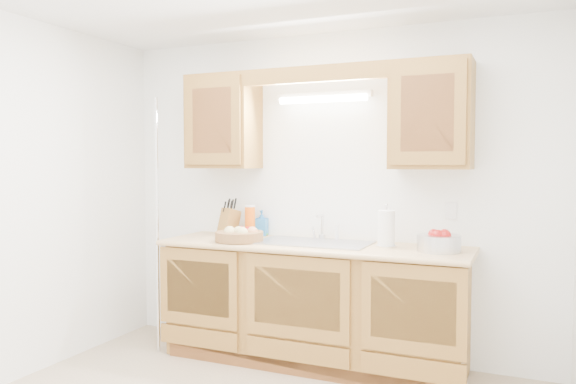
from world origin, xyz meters
The scene contains 17 objects.
room centered at (0.00, 0.00, 1.25)m, with size 3.52×3.50×2.50m.
base_cabinets centered at (0.00, 1.20, 0.44)m, with size 2.20×0.60×0.86m, color olive.
countertop centered at (0.00, 1.19, 0.88)m, with size 2.30×0.63×0.04m, color tan.
upper_cabinet_left centered at (-0.83, 1.33, 1.83)m, with size 0.55×0.33×0.75m, color olive.
upper_cabinet_right centered at (0.83, 1.33, 1.83)m, with size 0.55×0.33×0.75m, color olive.
valance centered at (0.00, 1.19, 2.14)m, with size 2.20×0.05×0.12m, color olive.
fluorescent_fixture centered at (0.00, 1.42, 2.00)m, with size 0.76×0.08×0.08m.
sink centered at (0.00, 1.21, 0.83)m, with size 0.84×0.46×0.36m.
wire_shelf_pole centered at (-1.20, 0.94, 1.00)m, with size 0.03×0.03×2.00m, color silver.
outlet_plate centered at (0.95, 1.49, 1.15)m, with size 0.08×0.01×0.12m, color white.
fruit_basket centered at (-0.54, 1.06, 0.95)m, with size 0.45×0.45×0.11m.
knife_block centered at (-0.78, 1.34, 1.01)m, with size 0.16×0.21×0.32m.
orange_canister centered at (-0.61, 1.37, 1.03)m, with size 0.09×0.09×0.25m.
soap_bottle centered at (-0.54, 1.44, 1.00)m, with size 0.09×0.10×0.21m, color #246FB6.
sponge centered at (-0.54, 1.44, 0.91)m, with size 0.12×0.09×0.02m.
paper_towel centered at (0.54, 1.25, 1.03)m, with size 0.15×0.15×0.31m.
apple_bowl centered at (0.92, 1.17, 0.97)m, with size 0.30×0.30×0.15m.
Camera 1 is at (1.47, -2.66, 1.50)m, focal length 35.00 mm.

